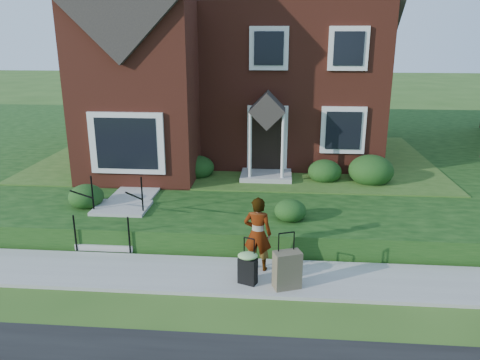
# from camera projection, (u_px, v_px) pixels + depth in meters

# --- Properties ---
(ground) EXTENTS (120.00, 120.00, 0.00)m
(ground) POSITION_uv_depth(u_px,v_px,m) (202.00, 277.00, 10.08)
(ground) COLOR #2D5119
(ground) RESTS_ON ground
(sidewalk) EXTENTS (60.00, 1.60, 0.08)m
(sidewalk) POSITION_uv_depth(u_px,v_px,m) (202.00, 275.00, 10.07)
(sidewalk) COLOR #9E9B93
(sidewalk) RESTS_ON ground
(terrace) EXTENTS (44.00, 20.00, 0.60)m
(terrace) POSITION_uv_depth(u_px,v_px,m) (335.00, 150.00, 20.04)
(terrace) COLOR black
(terrace) RESTS_ON ground
(walkway) EXTENTS (1.20, 6.00, 0.06)m
(walkway) POSITION_uv_depth(u_px,v_px,m) (149.00, 178.00, 14.86)
(walkway) COLOR #9E9B93
(walkway) RESTS_ON terrace
(main_house) EXTENTS (10.40, 10.20, 9.40)m
(main_house) POSITION_uv_depth(u_px,v_px,m) (234.00, 28.00, 17.69)
(main_house) COLOR maroon
(main_house) RESTS_ON terrace
(front_steps) EXTENTS (1.40, 2.02, 1.50)m
(front_steps) POSITION_uv_depth(u_px,v_px,m) (116.00, 220.00, 11.90)
(front_steps) COLOR #9E9B93
(front_steps) RESTS_ON ground
(foundation_shrubs) EXTENTS (10.10, 4.40, 0.96)m
(foundation_shrubs) POSITION_uv_depth(u_px,v_px,m) (235.00, 171.00, 14.31)
(foundation_shrubs) COLOR #103812
(foundation_shrubs) RESTS_ON terrace
(woman) EXTENTS (0.65, 0.47, 1.65)m
(woman) POSITION_uv_depth(u_px,v_px,m) (258.00, 234.00, 10.02)
(woman) COLOR #999999
(woman) RESTS_ON sidewalk
(suitcase_black) EXTENTS (0.51, 0.46, 0.99)m
(suitcase_black) POSITION_uv_depth(u_px,v_px,m) (248.00, 266.00, 9.55)
(suitcase_black) COLOR black
(suitcase_black) RESTS_ON sidewalk
(suitcase_olive) EXTENTS (0.62, 0.48, 1.18)m
(suitcase_olive) POSITION_uv_depth(u_px,v_px,m) (287.00, 270.00, 9.38)
(suitcase_olive) COLOR brown
(suitcase_olive) RESTS_ON sidewalk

